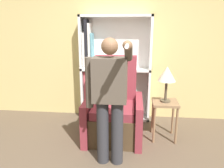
{
  "coord_description": "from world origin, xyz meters",
  "views": [
    {
      "loc": [
        0.33,
        -2.04,
        1.72
      ],
      "look_at": [
        0.04,
        0.76,
        0.97
      ],
      "focal_mm": 35.0,
      "sensor_mm": 36.0,
      "label": 1
    }
  ],
  "objects": [
    {
      "name": "wall_back",
      "position": [
        0.0,
        2.03,
        1.4
      ],
      "size": [
        8.0,
        0.06,
        2.8
      ],
      "color": "tan",
      "rests_on": "ground_plane"
    },
    {
      "name": "side_table",
      "position": [
        0.81,
        1.16,
        0.48
      ],
      "size": [
        0.38,
        0.38,
        0.61
      ],
      "color": "#846647",
      "rests_on": "ground_plane"
    },
    {
      "name": "table_lamp",
      "position": [
        0.81,
        1.16,
        1.02
      ],
      "size": [
        0.26,
        0.26,
        0.54
      ],
      "color": "#4C4233",
      "rests_on": "side_table"
    },
    {
      "name": "bookcase",
      "position": [
        -0.17,
        1.87,
        0.92
      ],
      "size": [
        1.27,
        0.28,
        1.91
      ],
      "color": "white",
      "rests_on": "ground_plane"
    },
    {
      "name": "person_standing",
      "position": [
        0.04,
        0.43,
        0.9
      ],
      "size": [
        0.56,
        0.78,
        1.59
      ],
      "color": "#2D2D33",
      "rests_on": "ground_plane"
    },
    {
      "name": "armchair",
      "position": [
        0.03,
        1.15,
        0.39
      ],
      "size": [
        0.87,
        0.85,
        1.26
      ],
      "color": "#4C3823",
      "rests_on": "ground_plane"
    }
  ]
}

